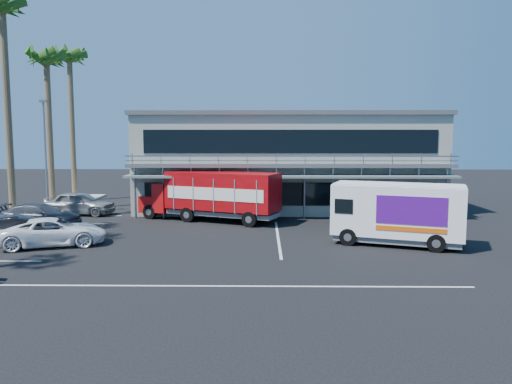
{
  "coord_description": "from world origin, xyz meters",
  "views": [
    {
      "loc": [
        1.16,
        -24.05,
        5.57
      ],
      "look_at": [
        0.75,
        5.02,
        2.3
      ],
      "focal_mm": 35.0,
      "sensor_mm": 36.0,
      "label": 1
    }
  ],
  "objects": [
    {
      "name": "parked_car_c",
      "position": [
        -9.5,
        0.8,
        0.71
      ],
      "size": [
        5.62,
        3.86,
        1.43
      ],
      "primitive_type": "imported",
      "rotation": [
        0.0,
        0.0,
        1.89
      ],
      "color": "white",
      "rests_on": "ground"
    },
    {
      "name": "white_van",
      "position": [
        8.02,
        1.18,
        1.67
      ],
      "size": [
        6.83,
        4.3,
        3.16
      ],
      "rotation": [
        0.0,
        0.0,
        -0.35
      ],
      "color": "white",
      "rests_on": "ground"
    },
    {
      "name": "red_truck",
      "position": [
        -2.09,
        8.3,
        1.78
      ],
      "size": [
        9.72,
        5.82,
        3.24
      ],
      "rotation": [
        0.0,
        0.0,
        -0.41
      ],
      "color": "#B40E10",
      "rests_on": "ground"
    },
    {
      "name": "light_pole_far",
      "position": [
        -14.2,
        11.0,
        4.5
      ],
      "size": [
        0.5,
        0.25,
        8.09
      ],
      "color": "gray",
      "rests_on": "ground"
    },
    {
      "name": "parked_car_e",
      "position": [
        -11.83,
        10.8,
        0.83
      ],
      "size": [
        5.09,
        2.53,
        1.67
      ],
      "primitive_type": "imported",
      "rotation": [
        0.0,
        0.0,
        1.45
      ],
      "color": "slate",
      "rests_on": "ground"
    },
    {
      "name": "palm_f",
      "position": [
        -15.1,
        18.5,
        11.47
      ],
      "size": [
        2.8,
        2.8,
        13.25
      ],
      "color": "brown",
      "rests_on": "ground"
    },
    {
      "name": "ground",
      "position": [
        0.0,
        0.0,
        0.0
      ],
      "size": [
        120.0,
        120.0,
        0.0
      ],
      "primitive_type": "plane",
      "color": "black",
      "rests_on": "ground"
    },
    {
      "name": "curb_strip",
      "position": [
        -15.0,
        6.0,
        0.08
      ],
      "size": [
        3.0,
        32.0,
        0.16
      ],
      "primitive_type": "cube",
      "color": "#A5A399",
      "rests_on": "ground"
    },
    {
      "name": "palm_d",
      "position": [
        -15.2,
        8.0,
        12.8
      ],
      "size": [
        2.8,
        2.8,
        14.75
      ],
      "color": "brown",
      "rests_on": "ground"
    },
    {
      "name": "parked_car_d",
      "position": [
        -12.5,
        5.92,
        0.73
      ],
      "size": [
        5.04,
        2.14,
        1.45
      ],
      "primitive_type": "imported",
      "rotation": [
        0.0,
        0.0,
        1.55
      ],
      "color": "#2E333D",
      "rests_on": "ground"
    },
    {
      "name": "parked_car_b",
      "position": [
        -11.35,
        1.2,
        0.74
      ],
      "size": [
        4.74,
        3.29,
        1.48
      ],
      "primitive_type": "imported",
      "rotation": [
        0.0,
        0.0,
        2.0
      ],
      "color": "black",
      "rests_on": "ground"
    },
    {
      "name": "building",
      "position": [
        3.0,
        14.94,
        3.66
      ],
      "size": [
        22.4,
        12.0,
        7.3
      ],
      "color": "#979A8D",
      "rests_on": "ground"
    },
    {
      "name": "palm_e",
      "position": [
        -14.7,
        13.0,
        10.57
      ],
      "size": [
        2.8,
        2.8,
        12.25
      ],
      "color": "brown",
      "rests_on": "ground"
    }
  ]
}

